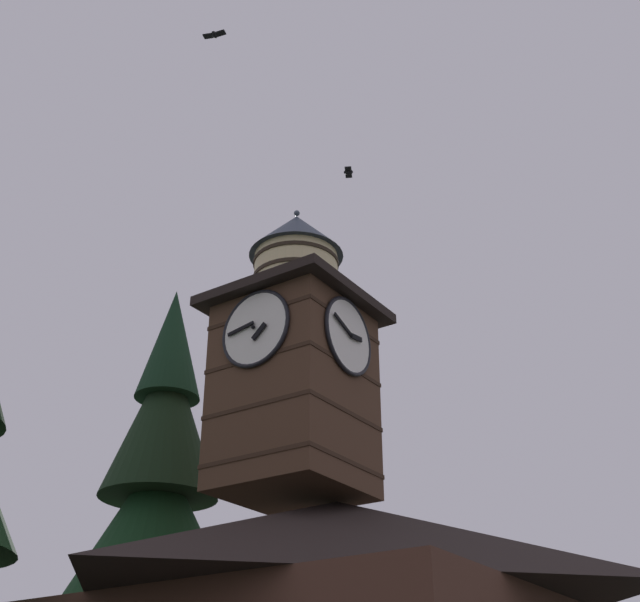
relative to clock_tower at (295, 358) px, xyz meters
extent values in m
pyramid|color=black|center=(-0.95, 0.57, -4.61)|extent=(10.61, 10.34, 2.42)
cube|color=#4C3323|center=(-0.02, -0.02, -1.09)|extent=(3.02, 3.02, 4.61)
cube|color=#352318|center=(-0.02, -0.02, -2.84)|extent=(3.06, 3.06, 0.10)
cube|color=#352318|center=(-0.02, -0.02, -1.69)|extent=(3.06, 3.06, 0.10)
cube|color=#352318|center=(-0.02, -0.02, -0.54)|extent=(3.06, 3.06, 0.10)
cube|color=#352318|center=(-0.02, -0.02, 0.61)|extent=(3.06, 3.06, 0.10)
cylinder|color=white|center=(-0.02, 1.52, 0.19)|extent=(1.86, 0.10, 1.86)
torus|color=black|center=(-0.02, 1.55, 0.19)|extent=(1.96, 0.10, 1.96)
cube|color=black|center=(-0.25, 1.62, 0.22)|extent=(0.48, 0.04, 0.18)
cube|color=black|center=(0.34, 1.62, 0.33)|extent=(0.74, 0.04, 0.35)
sphere|color=black|center=(-0.02, 1.63, 0.19)|extent=(0.10, 0.10, 0.10)
cylinder|color=white|center=(1.52, -0.02, 0.19)|extent=(0.10, 1.86, 1.86)
torus|color=black|center=(1.55, -0.02, 0.19)|extent=(0.10, 1.96, 1.96)
cube|color=black|center=(1.62, 0.16, 0.04)|extent=(0.04, 0.43, 0.40)
cube|color=black|center=(1.62, -0.39, 0.26)|extent=(0.04, 0.77, 0.20)
sphere|color=black|center=(1.63, -0.02, 0.19)|extent=(0.10, 0.10, 0.10)
cube|color=black|center=(-0.02, -0.02, 1.34)|extent=(3.72, 3.72, 0.25)
cylinder|color=beige|center=(-0.02, -0.02, 2.19)|extent=(2.16, 2.16, 1.45)
cylinder|color=#2D2319|center=(-0.02, -0.02, 1.70)|extent=(2.22, 2.22, 0.10)
cylinder|color=#2D2319|center=(-0.02, -0.02, 2.19)|extent=(2.22, 2.22, 0.10)
cylinder|color=#2D2319|center=(-0.02, -0.02, 2.67)|extent=(2.22, 2.22, 0.10)
cone|color=#2D3847|center=(-0.02, -0.02, 3.54)|extent=(2.46, 2.46, 1.26)
sphere|color=#424C5B|center=(-0.02, -0.02, 4.27)|extent=(0.16, 0.16, 0.16)
cone|color=#133119|center=(-0.81, -5.04, -3.22)|extent=(4.56, 4.56, 4.31)
cone|color=black|center=(-0.81, -5.04, -0.29)|extent=(3.21, 3.21, 4.47)
cone|color=black|center=(-0.81, -5.04, 2.06)|extent=(1.85, 1.85, 3.47)
ellipsoid|color=black|center=(2.38, -1.26, 9.49)|extent=(0.29, 0.21, 0.14)
cube|color=black|center=(2.43, -1.42, 9.49)|extent=(0.27, 0.37, 0.06)
cube|color=black|center=(2.33, -1.11, 9.49)|extent=(0.27, 0.37, 0.06)
ellipsoid|color=black|center=(-2.84, -0.11, 7.41)|extent=(0.28, 0.33, 0.16)
cube|color=black|center=(-2.96, -0.18, 7.41)|extent=(0.34, 0.31, 0.04)
cube|color=black|center=(-2.71, -0.04, 7.41)|extent=(0.34, 0.31, 0.04)
camera|label=1|loc=(15.22, 11.08, -8.41)|focal=47.32mm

